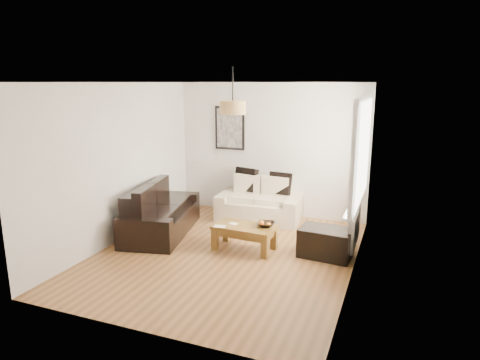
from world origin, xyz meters
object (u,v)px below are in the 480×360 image
at_px(ottoman, 326,243).
at_px(loveseat_cream, 259,200).
at_px(coffee_table, 245,237).
at_px(sofa_leather, 161,211).

bearing_deg(ottoman, loveseat_cream, 139.00).
bearing_deg(coffee_table, loveseat_cream, 99.79).
bearing_deg(ottoman, sofa_leather, -179.92).
bearing_deg(loveseat_cream, coffee_table, -83.56).
bearing_deg(coffee_table, sofa_leather, 173.86).
height_order(coffee_table, ottoman, ottoman).
relative_size(coffee_table, ottoman, 1.25).
height_order(loveseat_cream, coffee_table, loveseat_cream).
bearing_deg(coffee_table, ottoman, 8.16).
height_order(sofa_leather, coffee_table, sofa_leather).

